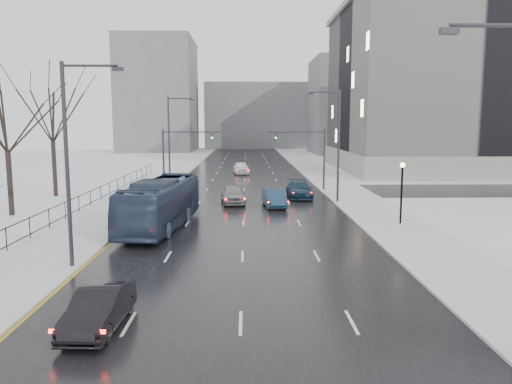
{
  "coord_description": "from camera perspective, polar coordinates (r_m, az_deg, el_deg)",
  "views": [
    {
      "loc": [
        0.21,
        -4.05,
        7.15
      ],
      "look_at": [
        0.87,
        29.38,
        2.5
      ],
      "focal_mm": 35.0,
      "sensor_mm": 36.0,
      "label": 1
    }
  ],
  "objects": [
    {
      "name": "sedan_left_near",
      "position": [
        18.6,
        -17.51,
        -12.58
      ],
      "size": [
        1.7,
        4.41,
        1.43
      ],
      "primitive_type": "imported",
      "rotation": [
        0.0,
        0.0,
        -0.04
      ],
      "color": "black",
      "rests_on": "road"
    },
    {
      "name": "park_strip",
      "position": [
        67.54,
        -18.55,
        1.48
      ],
      "size": [
        14.0,
        150.0,
        0.12
      ],
      "primitive_type": "cube",
      "color": "white",
      "rests_on": "ground"
    },
    {
      "name": "tree_park_d",
      "position": [
        42.7,
        -26.09,
        -2.54
      ],
      "size": [
        8.75,
        8.75,
        12.5
      ],
      "primitive_type": null,
      "color": "black",
      "rests_on": "ground"
    },
    {
      "name": "sidewalk_right",
      "position": [
        65.25,
        7.95,
        1.62
      ],
      "size": [
        5.0,
        150.0,
        0.16
      ],
      "primitive_type": "cube",
      "color": "silver",
      "rests_on": "ground"
    },
    {
      "name": "mast_signal_right",
      "position": [
        52.62,
        6.66,
        4.55
      ],
      "size": [
        6.1,
        0.33,
        6.5
      ],
      "color": "#2D2D33",
      "rests_on": "ground"
    },
    {
      "name": "sidewalk_left",
      "position": [
        65.32,
        -10.57,
        1.57
      ],
      "size": [
        5.0,
        150.0,
        0.16
      ],
      "primitive_type": "cube",
      "color": "silver",
      "rests_on": "ground"
    },
    {
      "name": "mast_signal_left",
      "position": [
        52.68,
        -9.39,
        4.5
      ],
      "size": [
        6.1,
        0.33,
        6.5
      ],
      "color": "#2D2D33",
      "rests_on": "ground"
    },
    {
      "name": "streetlight_l_far",
      "position": [
        56.69,
        -9.69,
        6.26
      ],
      "size": [
        2.95,
        0.25,
        10.0
      ],
      "color": "#2D2D33",
      "rests_on": "ground"
    },
    {
      "name": "road",
      "position": [
        64.44,
        -1.32,
        1.57
      ],
      "size": [
        16.0,
        150.0,
        0.04
      ],
      "primitive_type": "cube",
      "color": "black",
      "rests_on": "ground"
    },
    {
      "name": "lamppost_r_mid",
      "position": [
        35.96,
        16.33,
        0.88
      ],
      "size": [
        0.36,
        0.36,
        4.28
      ],
      "color": "black",
      "rests_on": "sidewalk_right"
    },
    {
      "name": "sedan_right_far",
      "position": [
        47.8,
        4.97,
        0.28
      ],
      "size": [
        2.28,
        5.41,
        1.56
      ],
      "primitive_type": "imported",
      "rotation": [
        0.0,
        0.0,
        0.02
      ],
      "color": "#162C42",
      "rests_on": "road"
    },
    {
      "name": "cross_road",
      "position": [
        52.53,
        -1.35,
        0.12
      ],
      "size": [
        130.0,
        10.0,
        0.04
      ],
      "primitive_type": "cube",
      "color": "black",
      "rests_on": "ground"
    },
    {
      "name": "tree_park_e",
      "position": [
        51.95,
        -21.88,
        -0.57
      ],
      "size": [
        9.45,
        9.45,
        13.5
      ],
      "primitive_type": null,
      "color": "black",
      "rests_on": "ground"
    },
    {
      "name": "streetlight_l_near",
      "position": [
        25.51,
        -20.36,
        3.98
      ],
      "size": [
        2.95,
        0.25,
        10.0
      ],
      "color": "#2D2D33",
      "rests_on": "ground"
    },
    {
      "name": "streetlight_r_mid",
      "position": [
        44.79,
        9.15,
        5.86
      ],
      "size": [
        2.95,
        0.25,
        10.0
      ],
      "color": "#2D2D33",
      "rests_on": "ground"
    },
    {
      "name": "bldg_far_left",
      "position": [
        131.12,
        -11.08,
        10.77
      ],
      "size": [
        18.0,
        22.0,
        28.0
      ],
      "primitive_type": "cube",
      "color": "slate",
      "rests_on": "ground"
    },
    {
      "name": "no_uturn_sign",
      "position": [
        49.12,
        9.42,
        2.15
      ],
      "size": [
        0.6,
        0.06,
        2.7
      ],
      "color": "#2D2D33",
      "rests_on": "sidewalk_right"
    },
    {
      "name": "iron_fence",
      "position": [
        37.05,
        -22.03,
        -2.36
      ],
      "size": [
        0.06,
        70.0,
        1.3
      ],
      "color": "black",
      "rests_on": "sidewalk_left"
    },
    {
      "name": "sedan_center_near",
      "position": [
        44.29,
        -2.68,
        -0.25
      ],
      "size": [
        2.5,
        5.03,
        1.65
      ],
      "primitive_type": "imported",
      "rotation": [
        0.0,
        0.0,
        0.12
      ],
      "color": "gray",
      "rests_on": "road"
    },
    {
      "name": "civic_building",
      "position": [
        83.72,
        23.81,
        10.04
      ],
      "size": [
        41.0,
        31.0,
        24.8
      ],
      "color": "gray",
      "rests_on": "ground"
    },
    {
      "name": "bus",
      "position": [
        34.46,
        -10.83,
        -1.3
      ],
      "size": [
        4.07,
        12.26,
        3.35
      ],
      "primitive_type": "imported",
      "rotation": [
        0.0,
        0.0,
        -0.11
      ],
      "color": "#2D3B57",
      "rests_on": "road"
    },
    {
      "name": "sedan_right_near",
      "position": [
        42.41,
        2.09,
        -0.71
      ],
      "size": [
        2.06,
        4.68,
        1.5
      ],
      "primitive_type": "imported",
      "rotation": [
        0.0,
        0.0,
        0.11
      ],
      "color": "navy",
      "rests_on": "road"
    },
    {
      "name": "sedan_center_far",
      "position": [
        69.78,
        -1.71,
        2.77
      ],
      "size": [
        2.53,
        5.15,
        1.69
      ],
      "primitive_type": "imported",
      "rotation": [
        0.0,
        0.0,
        0.11
      ],
      "color": "white",
      "rests_on": "road"
    },
    {
      "name": "bldg_far_right",
      "position": [
        122.31,
        12.17,
        9.55
      ],
      "size": [
        24.0,
        20.0,
        22.0
      ],
      "primitive_type": "cube",
      "color": "slate",
      "rests_on": "ground"
    },
    {
      "name": "bldg_far_center",
      "position": [
        144.11,
        0.38,
        8.66
      ],
      "size": [
        30.0,
        18.0,
        18.0
      ],
      "primitive_type": "cube",
      "color": "slate",
      "rests_on": "ground"
    }
  ]
}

